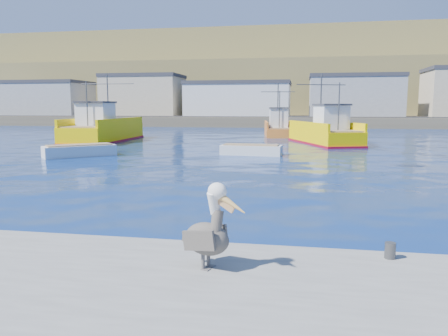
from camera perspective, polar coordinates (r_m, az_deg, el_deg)
name	(u,v)px	position (r m, az deg, el deg)	size (l,w,h in m)	color
ground	(250,227)	(12.09, 3.40, -7.72)	(260.00, 260.00, 0.00)	#06224F
dock_bollards	(260,243)	(8.61, 4.74, -9.78)	(36.20, 0.20, 0.30)	#4C4C4C
far_shore	(298,85)	(120.91, 9.68, 10.59)	(200.00, 81.00, 24.00)	brown
trawler_yellow_a	(103,130)	(43.57, -15.53, 4.80)	(5.38, 11.90, 6.58)	#FFD500
trawler_yellow_b	(325,133)	(39.87, 13.08, 4.47)	(6.54, 10.37, 6.32)	#FFD500
boat_orange	(278,127)	(49.25, 7.07, 5.28)	(3.81, 7.57, 5.95)	orange
skiff_left	(80,152)	(30.47, -18.34, 2.02)	(4.46, 4.20, 0.99)	silver
skiff_mid	(251,151)	(29.92, 3.58, 2.26)	(4.22, 1.75, 0.90)	silver
pelican	(209,232)	(7.55, -1.97, -8.34)	(1.21, 0.73, 1.52)	#595451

